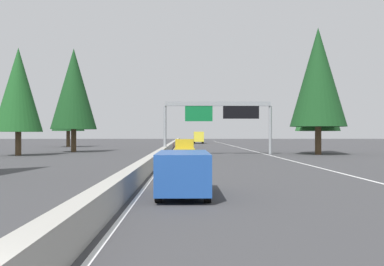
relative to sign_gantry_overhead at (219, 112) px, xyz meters
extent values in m
plane|color=#38383A|center=(10.16, 6.04, -4.91)|extent=(320.00, 320.00, 0.00)
cube|color=#9E9B93|center=(30.16, 6.34, -4.46)|extent=(180.00, 0.56, 0.90)
cube|color=silver|center=(20.16, -5.48, -4.90)|extent=(160.00, 0.16, 0.01)
cube|color=silver|center=(20.16, 5.79, -4.90)|extent=(160.00, 0.16, 0.01)
cylinder|color=gray|center=(0.04, 6.34, -2.07)|extent=(0.36, 0.36, 5.67)
cylinder|color=gray|center=(0.04, -5.98, -2.07)|extent=(0.36, 0.36, 5.67)
cube|color=gray|center=(0.04, 0.18, 1.01)|extent=(0.50, 12.32, 0.50)
cube|color=#0C602D|center=(-0.11, 2.39, -0.09)|extent=(0.12, 3.20, 1.90)
cube|color=black|center=(-0.11, -2.53, 0.01)|extent=(0.16, 4.20, 1.50)
cube|color=#1E4793|center=(-35.74, 4.06, -3.94)|extent=(5.00, 1.95, 1.44)
cube|color=#2D3847|center=(-38.04, 4.06, -3.69)|extent=(0.08, 1.48, 0.56)
cylinder|color=black|center=(-34.04, 4.91, -4.56)|extent=(0.70, 0.24, 0.70)
cylinder|color=black|center=(-34.04, 3.20, -4.56)|extent=(0.70, 0.24, 0.70)
cylinder|color=black|center=(-37.44, 4.91, -4.56)|extent=(0.70, 0.24, 0.70)
cylinder|color=black|center=(-37.44, 3.20, -4.56)|extent=(0.70, 0.24, 0.70)
cube|color=#AD931E|center=(-7.70, 4.05, -4.30)|extent=(5.60, 2.00, 0.70)
cube|color=#AD931E|center=(-6.69, 4.05, -3.50)|extent=(2.24, 1.84, 0.90)
cube|color=#2D3847|center=(-6.69, 4.05, -3.41)|extent=(2.02, 1.92, 0.41)
cylinder|color=black|center=(-5.85, 4.91, -4.51)|extent=(0.80, 0.28, 0.80)
cylinder|color=black|center=(-5.85, 3.19, -4.51)|extent=(0.80, 0.28, 0.80)
cylinder|color=black|center=(-9.55, 4.91, -4.51)|extent=(0.80, 0.28, 0.80)
cylinder|color=black|center=(-9.55, 3.19, -4.51)|extent=(0.80, 0.28, 0.80)
cube|color=red|center=(28.47, 4.39, -4.38)|extent=(4.40, 1.80, 0.76)
cube|color=#2D3847|center=(28.25, 4.39, -3.72)|extent=(2.46, 1.51, 0.56)
cylinder|color=black|center=(29.88, 5.18, -4.59)|extent=(0.64, 0.22, 0.64)
cylinder|color=black|center=(29.88, 3.60, -4.59)|extent=(0.64, 0.22, 0.64)
cylinder|color=black|center=(27.06, 5.18, -4.59)|extent=(0.64, 0.22, 0.64)
cylinder|color=black|center=(27.06, 3.60, -4.59)|extent=(0.64, 0.22, 0.64)
cube|color=gold|center=(61.56, 0.60, -3.21)|extent=(6.12, 2.40, 2.50)
cube|color=white|center=(65.81, 0.60, -3.51)|extent=(2.38, 2.30, 1.90)
cylinder|color=black|center=(65.64, 1.66, -4.46)|extent=(0.90, 0.28, 0.90)
cylinder|color=black|center=(65.64, -0.46, -4.46)|extent=(0.90, 0.28, 0.90)
cylinder|color=black|center=(59.86, 1.66, -4.46)|extent=(0.90, 0.28, 0.90)
cylinder|color=black|center=(59.86, -0.46, -4.46)|extent=(0.90, 0.28, 0.90)
cylinder|color=#4C3823|center=(-0.71, -11.39, -3.29)|extent=(0.71, 0.71, 3.24)
cone|color=#143D19|center=(-0.71, -11.39, 4.06)|extent=(6.47, 6.47, 11.47)
cylinder|color=#4C3823|center=(3.55, -12.56, -3.53)|extent=(0.66, 0.66, 2.76)
cone|color=#236028|center=(3.55, -12.56, 2.75)|extent=(5.52, 5.52, 9.79)
cylinder|color=#4C3823|center=(-2.46, 22.44, -3.59)|extent=(0.65, 0.65, 2.63)
cone|color=#194C1E|center=(-2.46, 22.44, 2.39)|extent=(5.26, 5.26, 9.33)
cylinder|color=#4C3823|center=(7.42, 18.74, -3.40)|extent=(0.69, 0.69, 3.02)
cone|color=#143D19|center=(7.42, 18.74, 3.46)|extent=(6.04, 6.04, 10.70)
cylinder|color=#4C3823|center=(31.87, 25.67, -3.43)|extent=(0.68, 0.68, 2.95)
cone|color=#143D19|center=(31.87, 25.67, 3.28)|extent=(5.90, 5.90, 10.47)
camera|label=1|loc=(-53.44, 3.98, -2.52)|focal=42.95mm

